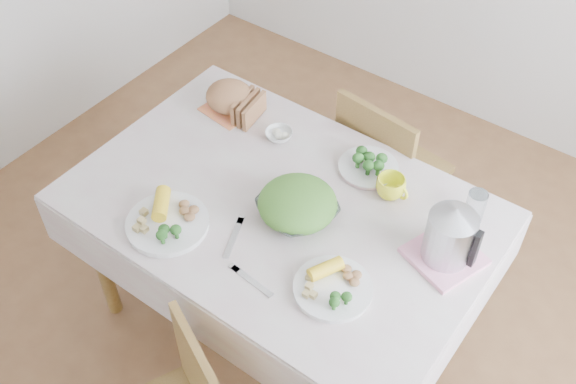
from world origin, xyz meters
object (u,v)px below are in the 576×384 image
Objects in this scene: dinner_plate_right at (333,289)px; electric_kettle at (450,234)px; salad_bowl at (297,210)px; dinner_plate_left at (168,224)px; yellow_mug at (391,187)px; chair_far at (393,165)px; dining_table at (281,269)px.

electric_kettle is at bearing 55.83° from dinner_plate_right.
dinner_plate_right is 0.42m from electric_kettle.
salad_bowl is 0.34m from dinner_plate_right.
yellow_mug reaches higher than dinner_plate_left.
chair_far reaches higher than salad_bowl.
dining_table is 1.57× the size of chair_far.
salad_bowl is 0.90× the size of dinner_plate_left.
salad_bowl is 2.41× the size of yellow_mug.
dining_table is 0.43m from salad_bowl.
salad_bowl is (-0.02, -0.71, 0.33)m from chair_far.
dinner_plate_left is (-0.34, -0.31, -0.02)m from salad_bowl.
dining_table is 0.59m from yellow_mug.
dinner_plate_left is at bearing -128.65° from dining_table.
dining_table is at bearing 51.35° from dinner_plate_left.
yellow_mug is (-0.07, 0.48, 0.03)m from dinner_plate_right.
chair_far is 8.17× the size of yellow_mug.
electric_kettle is at bearing 15.39° from salad_bowl.
yellow_mug is at bearing 42.59° from dining_table.
dinner_plate_left is at bearing 77.36° from chair_far.
electric_kettle is (0.29, -0.14, 0.08)m from yellow_mug.
yellow_mug is at bearing 162.45° from electric_kettle.
chair_far is 0.58m from yellow_mug.
dinner_plate_right is (0.36, -0.20, 0.40)m from dining_table.
salad_bowl is 1.16× the size of electric_kettle.
salad_bowl is at bearing -156.36° from electric_kettle.
electric_kettle is at bearing 27.90° from dinner_plate_left.
yellow_mug is at bearing 120.83° from chair_far.
dinner_plate_left is 0.96m from electric_kettle.
yellow_mug is at bearing 98.13° from dinner_plate_right.
dinner_plate_right is (0.62, 0.11, 0.00)m from dinner_plate_left.
yellow_mug is at bearing 53.01° from salad_bowl.
salad_bowl is at bearing 42.34° from dinner_plate_left.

